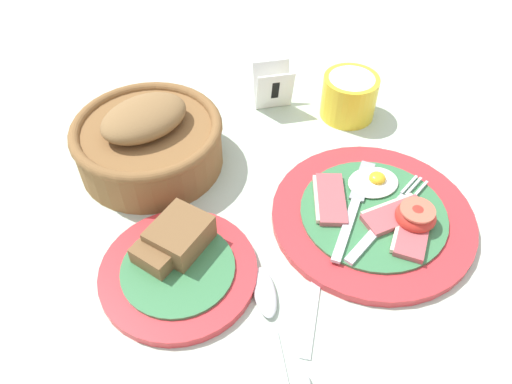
{
  "coord_description": "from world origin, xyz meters",
  "views": [
    {
      "loc": [
        -0.21,
        -0.36,
        0.51
      ],
      "look_at": [
        -0.04,
        0.07,
        0.02
      ],
      "focal_mm": 35.0,
      "sensor_mm": 36.0,
      "label": 1
    }
  ],
  "objects_px": {
    "bread_basket": "(149,139)",
    "number_card": "(273,87)",
    "breakfast_plate": "(375,215)",
    "bread_plate": "(177,262)",
    "teaspoon_near_cup": "(302,379)",
    "teaspoon_by_saucer": "(269,313)",
    "sugar_cup": "(349,96)"
  },
  "relations": [
    {
      "from": "bread_plate",
      "to": "teaspoon_near_cup",
      "type": "height_order",
      "value": "bread_plate"
    },
    {
      "from": "teaspoon_by_saucer",
      "to": "teaspoon_near_cup",
      "type": "xyz_separation_m",
      "value": [
        0.0,
        -0.08,
        0.0
      ]
    },
    {
      "from": "bread_basket",
      "to": "number_card",
      "type": "height_order",
      "value": "bread_basket"
    },
    {
      "from": "bread_plate",
      "to": "sugar_cup",
      "type": "xyz_separation_m",
      "value": [
        0.34,
        0.19,
        0.02
      ]
    },
    {
      "from": "bread_plate",
      "to": "teaspoon_near_cup",
      "type": "relative_size",
      "value": 1.11
    },
    {
      "from": "breakfast_plate",
      "to": "sugar_cup",
      "type": "xyz_separation_m",
      "value": [
        0.08,
        0.21,
        0.03
      ]
    },
    {
      "from": "teaspoon_by_saucer",
      "to": "bread_plate",
      "type": "bearing_deg",
      "value": 50.62
    },
    {
      "from": "sugar_cup",
      "to": "number_card",
      "type": "relative_size",
      "value": 1.19
    },
    {
      "from": "sugar_cup",
      "to": "number_card",
      "type": "distance_m",
      "value": 0.12
    },
    {
      "from": "breakfast_plate",
      "to": "bread_basket",
      "type": "height_order",
      "value": "bread_basket"
    },
    {
      "from": "number_card",
      "to": "bread_plate",
      "type": "bearing_deg",
      "value": -122.32
    },
    {
      "from": "number_card",
      "to": "sugar_cup",
      "type": "bearing_deg",
      "value": -22.09
    },
    {
      "from": "breakfast_plate",
      "to": "teaspoon_near_cup",
      "type": "distance_m",
      "value": 0.25
    },
    {
      "from": "breakfast_plate",
      "to": "teaspoon_near_cup",
      "type": "xyz_separation_m",
      "value": [
        -0.18,
        -0.16,
        -0.01
      ]
    },
    {
      "from": "bread_plate",
      "to": "teaspoon_by_saucer",
      "type": "distance_m",
      "value": 0.13
    },
    {
      "from": "bread_basket",
      "to": "teaspoon_near_cup",
      "type": "xyz_separation_m",
      "value": [
        0.06,
        -0.38,
        -0.04
      ]
    },
    {
      "from": "bread_plate",
      "to": "sugar_cup",
      "type": "distance_m",
      "value": 0.39
    },
    {
      "from": "sugar_cup",
      "to": "teaspoon_near_cup",
      "type": "distance_m",
      "value": 0.46
    },
    {
      "from": "breakfast_plate",
      "to": "teaspoon_by_saucer",
      "type": "height_order",
      "value": "breakfast_plate"
    },
    {
      "from": "breakfast_plate",
      "to": "bread_plate",
      "type": "relative_size",
      "value": 1.4
    },
    {
      "from": "bread_basket",
      "to": "teaspoon_near_cup",
      "type": "relative_size",
      "value": 1.25
    },
    {
      "from": "teaspoon_near_cup",
      "to": "bread_plate",
      "type": "bearing_deg",
      "value": -122.72
    },
    {
      "from": "bread_basket",
      "to": "teaspoon_near_cup",
      "type": "distance_m",
      "value": 0.39
    },
    {
      "from": "breakfast_plate",
      "to": "bread_plate",
      "type": "xyz_separation_m",
      "value": [
        -0.26,
        0.02,
        0.0
      ]
    },
    {
      "from": "bread_plate",
      "to": "bread_basket",
      "type": "xyz_separation_m",
      "value": [
        0.02,
        0.2,
        0.03
      ]
    },
    {
      "from": "sugar_cup",
      "to": "teaspoon_by_saucer",
      "type": "distance_m",
      "value": 0.4
    },
    {
      "from": "sugar_cup",
      "to": "teaspoon_near_cup",
      "type": "bearing_deg",
      "value": -124.85
    },
    {
      "from": "teaspoon_near_cup",
      "to": "breakfast_plate",
      "type": "bearing_deg",
      "value": 164.75
    },
    {
      "from": "teaspoon_by_saucer",
      "to": "teaspoon_near_cup",
      "type": "relative_size",
      "value": 1.12
    },
    {
      "from": "breakfast_plate",
      "to": "teaspoon_near_cup",
      "type": "relative_size",
      "value": 1.56
    },
    {
      "from": "bread_basket",
      "to": "teaspoon_near_cup",
      "type": "bearing_deg",
      "value": -80.74
    },
    {
      "from": "breakfast_plate",
      "to": "sugar_cup",
      "type": "distance_m",
      "value": 0.23
    }
  ]
}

